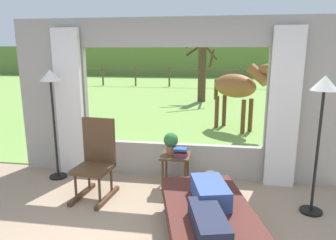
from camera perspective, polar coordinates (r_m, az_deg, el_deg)
The scene contains 16 objects.
back_wall_with_window at distance 4.98m, azimuth 0.82°, elevation 3.38°, with size 5.20×0.12×2.55m.
curtain_panel_left at distance 5.36m, azimuth -17.63°, elevation 2.92°, with size 0.44×0.10×2.40m, color silver.
curtain_panel_right at distance 4.91m, azimuth 20.53°, elevation 1.85°, with size 0.44×0.10×2.40m, color silver.
outdoor_pasture_lawn at distance 15.91m, azimuth 6.35°, elevation 5.19°, with size 36.00×21.68×0.02m, color #759E47.
distant_hill_ridge at distance 25.63m, azimuth 7.46°, elevation 10.63°, with size 36.00×2.00×2.40m, color olive.
recliner_sofa at distance 3.55m, azimuth 7.50°, elevation -18.53°, with size 1.29×1.87×0.42m.
reclining_person at distance 3.36m, azimuth 7.63°, elevation -14.52°, with size 0.48×1.42×0.22m.
rocking_chair at distance 4.55m, azimuth -13.03°, elevation -7.03°, with size 0.53×0.73×1.12m.
side_table at distance 4.73m, azimuth 1.40°, elevation -7.45°, with size 0.44×0.44×0.52m.
potted_plant at distance 4.71m, azimuth 0.54°, elevation -3.99°, with size 0.22×0.22×0.32m.
book_stack at distance 4.61m, azimuth 2.39°, elevation -5.92°, with size 0.21×0.17×0.13m.
floor_lamp_left at distance 5.18m, azimuth -20.63°, elevation 4.93°, with size 0.32×0.32×1.77m.
floor_lamp_right at distance 4.16m, azimuth 26.53°, elevation 2.66°, with size 0.32×0.32×1.77m.
horse at distance 8.12m, azimuth 12.59°, elevation 6.01°, with size 1.62×1.42×1.73m.
pasture_tree at distance 12.64m, azimuth 6.24°, elevation 9.97°, with size 1.52×1.55×3.14m.
pasture_fence_line at distance 17.78m, azimuth 6.70°, elevation 8.34°, with size 16.10×0.10×1.10m.
Camera 1 is at (0.69, -2.61, 2.05)m, focal length 33.18 mm.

